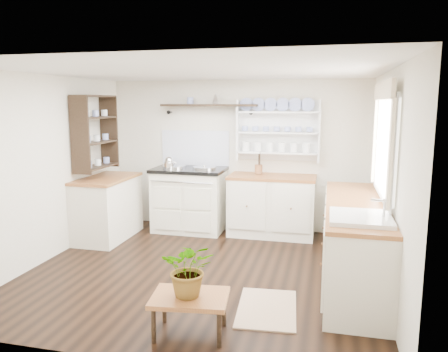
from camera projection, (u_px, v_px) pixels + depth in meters
The scene contains 19 objects.
floor at pixel (203, 270), 5.15m from camera, with size 4.00×3.80×0.01m, color black.
wall_back at pixel (237, 155), 6.78m from camera, with size 4.00×0.02×2.30m, color beige.
wall_right at pixel (388, 182), 4.50m from camera, with size 0.02×3.80×2.30m, color beige.
wall_left at pixel (48, 168), 5.43m from camera, with size 0.02×3.80×2.30m, color beige.
ceiling at pixel (201, 71), 4.77m from camera, with size 4.00×3.80×0.01m, color white.
window at pixel (383, 140), 4.59m from camera, with size 0.08×1.55×1.22m.
aga_cooker at pixel (190, 199), 6.73m from camera, with size 1.09×0.75×1.00m.
back_cabinets at pixel (272, 205), 6.47m from camera, with size 1.27×0.63×0.90m.
right_cabinets at pixel (354, 241), 4.78m from camera, with size 0.62×2.43×0.90m.
belfast_sink at pixel (360, 230), 4.00m from camera, with size 0.55×0.60×0.45m.
left_cabinets at pixel (108, 207), 6.33m from camera, with size 0.62×1.13×0.90m.
plate_rack at pixel (279, 130), 6.53m from camera, with size 1.20×0.22×0.90m.
high_shelf at pixel (209, 106), 6.63m from camera, with size 1.50×0.29×0.16m.
left_shelving at pixel (95, 132), 6.19m from camera, with size 0.28×0.80×1.05m, color black.
kettle at pixel (169, 164), 6.59m from camera, with size 0.18×0.18×0.22m, color silver, non-canonical shape.
utensil_crock at pixel (259, 169), 6.51m from camera, with size 0.11×0.11×0.13m, color brown.
center_table at pixel (190, 301), 3.69m from camera, with size 0.69×0.54×0.35m.
potted_plant at pixel (189, 268), 3.64m from camera, with size 0.43×0.38×0.48m, color #3F7233.
floor_rug at pixel (267, 308), 4.18m from camera, with size 0.55×0.85×0.02m, color #825F4C.
Camera 1 is at (1.39, -4.70, 1.96)m, focal length 35.00 mm.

